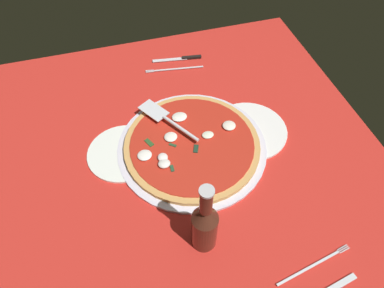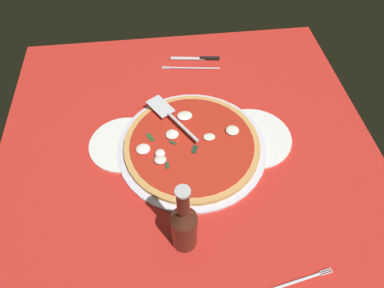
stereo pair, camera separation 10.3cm
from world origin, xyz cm
name	(u,v)px [view 2 (the right image)]	position (x,y,z in cm)	size (l,w,h in cm)	color
ground_plane	(188,148)	(0.00, 0.00, -0.40)	(113.38, 113.38, 0.80)	red
checker_pattern	(188,147)	(0.00, 0.00, 0.05)	(113.38, 113.38, 0.10)	white
pizza_pan	(192,147)	(-1.04, 0.58, 0.68)	(44.52, 44.52, 1.17)	silver
dinner_plate_left	(253,138)	(-20.05, -0.92, 0.60)	(23.59, 23.59, 1.00)	white
dinner_plate_right	(124,144)	(19.19, -3.12, 0.60)	(21.06, 21.06, 1.00)	white
pizza	(192,144)	(-0.91, 0.51, 2.13)	(40.40, 40.40, 3.04)	tan
pizza_server	(171,116)	(4.21, -9.12, 4.63)	(14.88, 21.22, 1.00)	silver
place_setting_near	(195,64)	(-7.03, -38.51, 0.45)	(22.52, 15.01, 1.40)	white
beer_bottle	(184,225)	(4.29, 29.35, 9.37)	(6.27, 6.27, 24.36)	#482116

